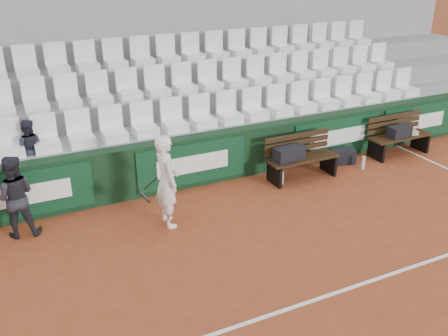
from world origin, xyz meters
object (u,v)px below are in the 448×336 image
Objects in this scene: sports_bag_left at (289,153)px; water_bottle_far at (363,163)px; sports_bag_right at (400,131)px; bench_left at (302,168)px; water_bottle_near at (282,177)px; sports_bag_ground at (343,156)px; spectator_c at (25,124)px; ball_kid at (14,197)px; bench_right at (399,145)px; tennis_player at (166,181)px.

water_bottle_far is (1.74, -0.19, -0.45)m from sports_bag_left.
sports_bag_left is 2.91m from sports_bag_right.
water_bottle_far is at bearing -168.16° from sports_bag_right.
water_bottle_near is at bearing -174.59° from bench_left.
sports_bag_left is 1.24× the size of sports_bag_ground.
spectator_c reaches higher than sports_bag_ground.
sports_bag_ground is at bearing 171.87° from sports_bag_right.
sports_bag_ground is at bearing 113.98° from water_bottle_far.
water_bottle_far is at bearing -177.95° from spectator_c.
ball_kid is at bearing 178.31° from bench_left.
bench_right is at bearing 13.11° from water_bottle_far.
water_bottle_far is at bearing -3.64° from water_bottle_near.
spectator_c is (-6.39, 1.37, 1.38)m from water_bottle_far.
tennis_player is (-2.56, -0.51, 0.66)m from water_bottle_near.
sports_bag_left reaches higher than water_bottle_near.
sports_bag_left is at bearing -172.72° from ball_kid.
bench_left is 0.52m from water_bottle_near.
sports_bag_right is at bearing 1.02° from sports_bag_left.
bench_left is 5.50× the size of water_bottle_near.
sports_bag_right is at bearing -171.78° from ball_kid.
water_bottle_far is 4.55m from tennis_player.
bench_left reaches higher than sports_bag_ground.
tennis_player reaches higher than water_bottle_near.
ball_kid is (-8.03, 0.04, 0.46)m from bench_right.
tennis_player is at bearing -173.66° from sports_bag_right.
water_bottle_near is (-1.74, -0.32, -0.02)m from sports_bag_ground.
tennis_player is at bearing -168.78° from water_bottle_near.
water_bottle_near is (-3.18, -0.17, -0.09)m from bench_right.
ball_kid is (-7.94, 0.08, 0.11)m from sports_bag_right.
spectator_c is (-4.46, 1.24, 1.39)m from water_bottle_near.
sports_bag_right is (2.90, 0.05, -0.01)m from sports_bag_left.
bench_right is 2.76× the size of sports_bag_right.
sports_bag_right is (-0.08, -0.05, 0.35)m from bench_right.
sports_bag_ground is (1.54, 0.25, -0.43)m from sports_bag_left.
water_bottle_far is (-1.17, -0.24, -0.44)m from sports_bag_right.
sports_bag_ground is (1.23, 0.27, -0.07)m from bench_left.
tennis_player is at bearing -173.29° from bench_right.
water_bottle_near is 0.17× the size of tennis_player.
ball_kid is at bearing 179.73° from bench_right.
ball_kid reaches higher than sports_bag_right.
sports_bag_ground is at bearing 12.27° from bench_left.
sports_bag_left is (-0.31, 0.02, 0.36)m from bench_left.
sports_bag_left reaches higher than bench_left.
ball_kid is 1.31× the size of spectator_c.
sports_bag_right reaches higher than sports_bag_ground.
tennis_player reaches higher than sports_bag_ground.
bench_right is 5.81m from tennis_player.
tennis_player is (-4.29, -0.82, 0.64)m from sports_bag_ground.
sports_bag_left is at bearing 19.93° from water_bottle_near.
bench_left is 1.09× the size of ball_kid.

